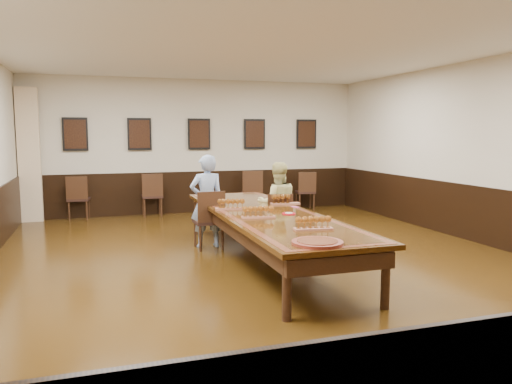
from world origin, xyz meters
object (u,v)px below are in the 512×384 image
object	(u,v)px
spare_chair_a	(79,198)
person_woman	(278,203)
spare_chair_c	(252,191)
spare_chair_d	(305,191)
chair_man	(209,219)
spare_chair_b	(152,195)
carved_platter	(317,243)
chair_woman	(278,219)
person_man	(207,201)
conference_table	(266,222)

from	to	relation	value
spare_chair_a	person_woman	size ratio (longest dim) A/B	0.68
spare_chair_c	spare_chair_d	xyz separation A→B (m)	(1.42, 0.04, -0.04)
chair_man	spare_chair_b	xyz separation A→B (m)	(-0.54, 3.62, 0.01)
spare_chair_b	carved_platter	size ratio (longest dim) A/B	1.47
carved_platter	spare_chair_c	bearing A→B (deg)	78.31
chair_man	spare_chair_c	size ratio (longest dim) A/B	0.95
chair_woman	spare_chair_a	size ratio (longest dim) A/B	0.94
spare_chair_a	person_man	bearing A→B (deg)	128.78
chair_man	carved_platter	world-z (taller)	chair_man
spare_chair_b	person_woman	size ratio (longest dim) A/B	0.70
conference_table	spare_chair_b	bearing A→B (deg)	103.92
spare_chair_b	spare_chair_c	distance (m)	2.39
person_man	conference_table	world-z (taller)	person_man
spare_chair_b	person_man	distance (m)	3.57
carved_platter	spare_chair_d	bearing A→B (deg)	67.43
spare_chair_a	spare_chair_b	world-z (taller)	spare_chair_b
chair_woman	carved_platter	size ratio (longest dim) A/B	1.34
chair_woman	person_man	xyz separation A→B (m)	(-1.19, 0.25, 0.33)
spare_chair_b	spare_chair_d	distance (m)	3.81
spare_chair_d	spare_chair_c	bearing A→B (deg)	11.53
person_man	person_woman	world-z (taller)	person_man
chair_woman	spare_chair_d	world-z (taller)	spare_chair_d
chair_man	spare_chair_a	xyz separation A→B (m)	(-2.14, 3.70, -0.00)
chair_woman	spare_chair_a	xyz separation A→B (m)	(-3.33, 3.85, 0.03)
chair_woman	conference_table	xyz separation A→B (m)	(-0.56, -0.98, 0.15)
spare_chair_c	spare_chair_d	size ratio (longest dim) A/B	1.08
carved_platter	conference_table	bearing A→B (deg)	85.11
spare_chair_d	carved_platter	xyz separation A→B (m)	(-2.82, -6.78, 0.29)
spare_chair_a	conference_table	bearing A→B (deg)	127.99
chair_woman	conference_table	bearing A→B (deg)	71.64
chair_woman	person_man	size ratio (longest dim) A/B	0.58
person_woman	spare_chair_c	bearing A→B (deg)	-88.91
spare_chair_c	person_woman	world-z (taller)	person_woman
spare_chair_c	carved_platter	size ratio (longest dim) A/B	1.51
spare_chair_a	person_woman	xyz separation A→B (m)	(3.35, -3.75, 0.23)
spare_chair_b	person_man	world-z (taller)	person_man
spare_chair_b	spare_chair_c	size ratio (longest dim) A/B	0.97
person_man	spare_chair_a	bearing A→B (deg)	-61.25
spare_chair_c	person_woman	xyz separation A→B (m)	(-0.63, -3.47, 0.20)
person_man	conference_table	xyz separation A→B (m)	(0.64, -1.22, -0.17)
spare_chair_d	person_woman	xyz separation A→B (m)	(-2.05, -3.51, 0.24)
chair_woman	spare_chair_b	distance (m)	4.14
chair_man	person_man	world-z (taller)	person_man
chair_man	person_woman	world-z (taller)	person_woman
spare_chair_b	chair_woman	bearing A→B (deg)	114.82
spare_chair_d	person_woman	bearing A→B (deg)	69.47
person_man	conference_table	distance (m)	1.39
chair_woman	spare_chair_a	world-z (taller)	spare_chair_a
person_woman	conference_table	xyz separation A→B (m)	(-0.58, -1.07, -0.10)
spare_chair_b	spare_chair_c	xyz separation A→B (m)	(2.38, -0.20, 0.02)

